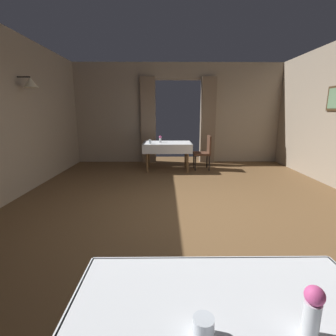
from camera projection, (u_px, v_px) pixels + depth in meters
ground at (190, 213)px, 3.92m from camera, size 10.08×10.08×0.00m
wall_back at (178, 113)px, 7.66m from camera, size 6.40×0.27×3.00m
dining_table_mid at (167, 146)px, 6.73m from camera, size 1.30×0.92×0.75m
chair_mid_right at (205, 151)px, 6.81m from camera, size 0.45×0.44×0.93m
flower_vase_near at (312, 310)px, 0.89m from camera, size 0.07×0.07×0.21m
glass_near_c at (203, 328)px, 0.90m from camera, size 0.08×0.08×0.08m
flower_vase_mid at (160, 139)px, 6.67m from camera, size 0.07×0.07×0.19m
glass_mid_b at (150, 142)px, 6.42m from camera, size 0.07×0.07×0.12m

